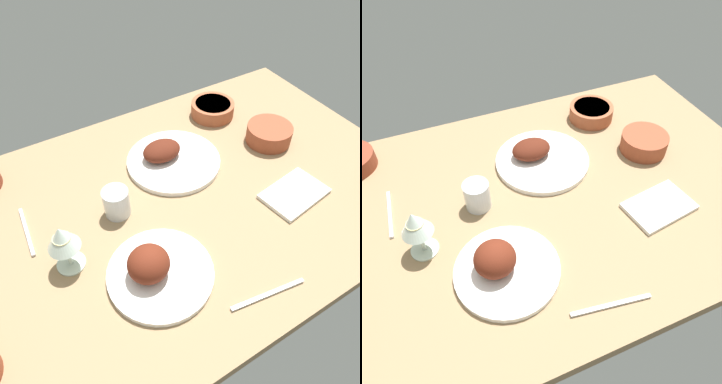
{
  "view_description": "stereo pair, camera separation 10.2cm",
  "coord_description": "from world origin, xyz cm",
  "views": [
    {
      "loc": [
        -36.15,
        -59.44,
        80.09
      ],
      "look_at": [
        0.0,
        0.0,
        6.0
      ],
      "focal_mm": 33.88,
      "sensor_mm": 36.0,
      "label": 1
    },
    {
      "loc": [
        -27.11,
        -64.07,
        80.09
      ],
      "look_at": [
        0.0,
        0.0,
        6.0
      ],
      "focal_mm": 33.88,
      "sensor_mm": 36.0,
      "label": 2
    }
  ],
  "objects": [
    {
      "name": "wine_glass",
      "position": [
        -34.0,
        -5.21,
        13.93
      ],
      "size": [
        7.6,
        7.6,
        14.0
      ],
      "color": "silver",
      "rests_on": "dining_table"
    },
    {
      "name": "spoon_loose",
      "position": [
        1.27,
        -36.34,
        4.4
      ],
      "size": [
        18.81,
        3.74,
        0.8
      ],
      "primitive_type": "cube",
      "rotation": [
        0.0,
        0.0,
        2.99
      ],
      "color": "silver",
      "rests_on": "dining_table"
    },
    {
      "name": "plate_far_side",
      "position": [
        4.96,
        14.13,
        5.81
      ],
      "size": [
        28.85,
        28.85,
        6.81
      ],
      "color": "white",
      "rests_on": "dining_table"
    },
    {
      "name": "dining_table",
      "position": [
        0.0,
        0.0,
        2.0
      ],
      "size": [
        140.0,
        90.0,
        4.0
      ],
      "primitive_type": "cube",
      "color": "#937551",
      "rests_on": "ground"
    },
    {
      "name": "fork_loose",
      "position": [
        -40.64,
        9.99,
        4.4
      ],
      "size": [
        2.0,
        16.88,
        0.8
      ],
      "primitive_type": "cube",
      "rotation": [
        0.0,
        0.0,
        1.51
      ],
      "color": "silver",
      "rests_on": "dining_table"
    },
    {
      "name": "plate_near_viewer",
      "position": [
        -18.05,
        -18.71,
        6.84
      ],
      "size": [
        25.29,
        25.29,
        9.64
      ],
      "color": "white",
      "rests_on": "dining_table"
    },
    {
      "name": "water_tumbler",
      "position": [
        -17.43,
        3.83,
        8.1
      ],
      "size": [
        7.08,
        7.08,
        8.2
      ],
      "primitive_type": "cylinder",
      "color": "silver",
      "rests_on": "dining_table"
    },
    {
      "name": "folded_napkin",
      "position": [
        28.2,
        -16.34,
        4.6
      ],
      "size": [
        19.78,
        14.5,
        1.2
      ],
      "primitive_type": "cube",
      "rotation": [
        0.0,
        0.0,
        0.14
      ],
      "color": "white",
      "rests_on": "dining_table"
    },
    {
      "name": "bowl_potatoes",
      "position": [
        30.73,
        28.28,
        6.71
      ],
      "size": [
        15.18,
        15.18,
        4.95
      ],
      "color": "#A35133",
      "rests_on": "dining_table"
    },
    {
      "name": "bowl_sauce",
      "position": [
        38.07,
        6.54,
        7.1
      ],
      "size": [
        14.69,
        14.69,
        5.7
      ],
      "color": "brown",
      "rests_on": "dining_table"
    }
  ]
}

